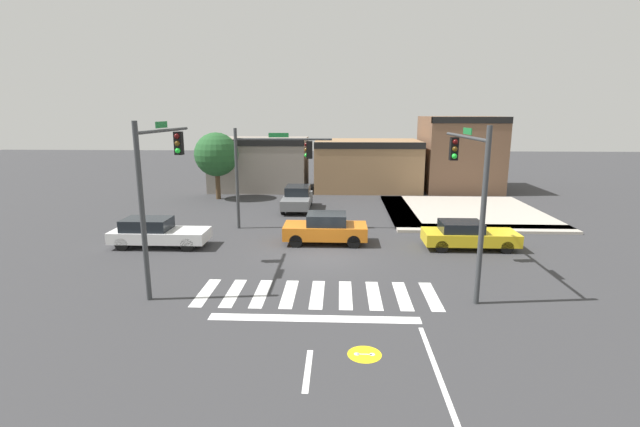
{
  "coord_description": "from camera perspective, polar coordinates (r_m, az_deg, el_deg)",
  "views": [
    {
      "loc": [
        0.76,
        -19.96,
        6.43
      ],
      "look_at": [
        -0.15,
        1.35,
        1.71
      ],
      "focal_mm": 25.52,
      "sensor_mm": 36.0,
      "label": 1
    }
  ],
  "objects": [
    {
      "name": "ground_plane",
      "position": [
        20.99,
        0.26,
        -5.38
      ],
      "size": [
        120.0,
        120.0,
        0.0
      ],
      "primitive_type": "plane",
      "color": "#353538"
    },
    {
      "name": "crosswalk_near",
      "position": [
        16.76,
        -0.34,
        -10.08
      ],
      "size": [
        8.67,
        2.65,
        0.01
      ],
      "color": "silver",
      "rests_on": "ground_plane"
    },
    {
      "name": "bike_detector_marking",
      "position": [
        13.03,
        5.6,
        -17.17
      ],
      "size": [
        0.94,
        0.94,
        0.01
      ],
      "color": "yellow",
      "rests_on": "ground_plane"
    },
    {
      "name": "curb_corner_northeast",
      "position": [
        31.04,
        16.82,
        0.11
      ],
      "size": [
        10.0,
        10.6,
        0.15
      ],
      "color": "#B2AA9E",
      "rests_on": "ground_plane"
    },
    {
      "name": "storefront_row",
      "position": [
        39.34,
        6.38,
        6.68
      ],
      "size": [
        23.98,
        6.84,
        6.17
      ],
      "color": "gray",
      "rests_on": "ground_plane"
    },
    {
      "name": "traffic_signal_southeast",
      "position": [
        17.66,
        18.15,
        4.54
      ],
      "size": [
        0.32,
        5.71,
        6.06
      ],
      "rotation": [
        0.0,
        0.0,
        1.57
      ],
      "color": "#383A3D",
      "rests_on": "ground_plane"
    },
    {
      "name": "traffic_signal_northwest",
      "position": [
        25.41,
        -6.31,
        6.53
      ],
      "size": [
        5.39,
        0.32,
        5.64
      ],
      "color": "#383A3D",
      "rests_on": "ground_plane"
    },
    {
      "name": "traffic_signal_southwest",
      "position": [
        17.9,
        -19.5,
        4.91
      ],
      "size": [
        0.32,
        5.13,
        6.2
      ],
      "rotation": [
        0.0,
        0.0,
        1.57
      ],
      "color": "#383A3D",
      "rests_on": "ground_plane"
    },
    {
      "name": "car_orange",
      "position": [
        22.87,
        0.71,
        -1.88
      ],
      "size": [
        4.15,
        1.85,
        1.54
      ],
      "color": "orange",
      "rests_on": "ground_plane"
    },
    {
      "name": "car_white",
      "position": [
        23.71,
        -19.8,
        -2.24
      ],
      "size": [
        4.65,
        1.76,
        1.42
      ],
      "color": "white",
      "rests_on": "ground_plane"
    },
    {
      "name": "car_gray",
      "position": [
        30.98,
        -2.85,
        1.96
      ],
      "size": [
        1.83,
        4.46,
        1.55
      ],
      "rotation": [
        0.0,
        0.0,
        -1.57
      ],
      "color": "slate",
      "rests_on": "ground_plane"
    },
    {
      "name": "car_yellow",
      "position": [
        23.14,
        18.04,
        -2.58
      ],
      "size": [
        4.44,
        1.76,
        1.33
      ],
      "color": "gold",
      "rests_on": "ground_plane"
    },
    {
      "name": "roadside_tree",
      "position": [
        35.33,
        -12.86,
        7.2
      ],
      "size": [
        3.29,
        3.29,
        5.05
      ],
      "color": "#4C3823",
      "rests_on": "ground_plane"
    }
  ]
}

